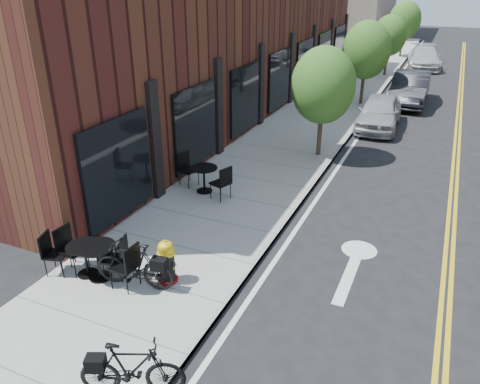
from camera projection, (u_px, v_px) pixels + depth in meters
The scene contains 16 objects.
ground at pixel (226, 309), 9.33m from camera, with size 120.00×120.00×0.00m, color black.
sidewalk_near at pixel (290, 142), 18.31m from camera, with size 4.00×70.00×0.12m, color #9E9B93.
building_near at pixel (229, 34), 21.81m from camera, with size 5.00×28.00×7.00m, color #3F1714.
tree_near_a at pixel (323, 86), 15.89m from camera, with size 2.20×2.20×3.81m.
tree_near_b at pixel (366, 50), 22.46m from camera, with size 2.30×2.30×3.98m.
tree_near_c at pixel (389, 36), 29.15m from camera, with size 2.10×2.10×3.67m.
tree_near_d at pixel (405, 20), 35.66m from camera, with size 2.40×2.40×4.11m.
fire_hydrant at pixel (167, 262), 9.79m from camera, with size 0.45×0.45×1.00m.
bicycle_left at pixel (134, 265), 9.59m from camera, with size 0.49×1.74×1.05m, color black.
bicycle_right at pixel (132, 369), 7.11m from camera, with size 0.46×1.64×0.99m, color black.
bistro_set_a at pixel (98, 257), 9.87m from camera, with size 1.90×0.85×1.02m.
bistro_set_b at pixel (85, 255), 9.99m from camera, with size 1.81×0.95×0.95m.
bistro_set_c at pixel (204, 176), 13.84m from camera, with size 1.92×1.08×1.01m.
parked_car_a at pixel (379, 112), 19.89m from camera, with size 1.66×4.12×1.40m, color #A3A5AB.
parked_car_b at pixel (410, 88), 23.59m from camera, with size 1.68×4.81×1.58m, color black.
parked_car_c at pixel (424, 58), 32.56m from camera, with size 2.02×4.96×1.44m, color silver.
Camera 1 is at (3.28, -6.70, 6.08)m, focal length 35.00 mm.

